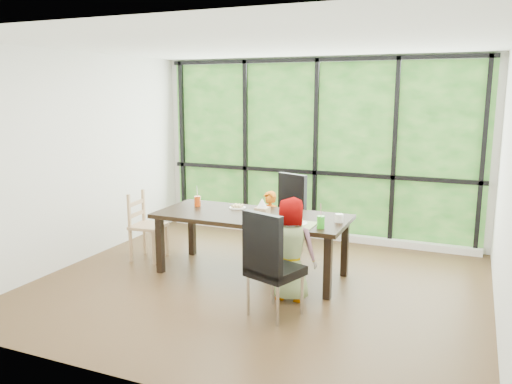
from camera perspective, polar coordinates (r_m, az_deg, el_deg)
ground at (r=6.05m, az=0.30°, el=-10.22°), size 5.00×5.00×0.00m
back_wall at (r=7.81m, az=6.74°, el=4.77°), size 5.00×0.00×5.00m
foliage_backdrop at (r=7.79m, az=6.70°, el=4.75°), size 4.80×0.02×2.65m
window_mullions at (r=7.75m, az=6.61°, el=4.73°), size 4.80×0.06×2.65m
window_sill at (r=7.96m, az=6.32°, el=-4.64°), size 4.80×0.12×0.10m
dining_table at (r=6.27m, az=-0.49°, el=-5.83°), size 2.36×1.09×0.75m
chair_window_leather at (r=7.08m, az=3.03°, el=-2.49°), size 0.59×0.59×1.08m
chair_interior_leather at (r=5.10m, az=2.16°, el=-7.90°), size 0.59×0.59×1.08m
chair_end_beech at (r=6.96m, az=-11.84°, el=-3.71°), size 0.44×0.45×0.90m
child_toddler at (r=6.76m, az=1.50°, el=-3.78°), size 0.39×0.32×0.93m
child_older at (r=5.49m, az=3.80°, el=-6.34°), size 0.57×0.40×1.12m
placemat at (r=5.74m, az=4.10°, el=-3.54°), size 0.50×0.36×0.01m
plate_far at (r=6.50m, az=-2.07°, el=-1.75°), size 0.21×0.21×0.01m
plate_near at (r=5.74m, az=4.46°, el=-3.49°), size 0.25×0.25×0.02m
orange_cup at (r=6.64m, az=-6.51°, el=-1.02°), size 0.08×0.08×0.13m
green_cup at (r=5.58m, az=7.19°, el=-3.33°), size 0.09×0.09×0.14m
white_mug at (r=5.87m, az=9.18°, el=-2.87°), size 0.09×0.09×0.09m
tissue_box at (r=5.98m, az=0.68°, el=-2.32°), size 0.15×0.15×0.13m
crepe_rolls_far at (r=6.49m, az=-2.07°, el=-1.53°), size 0.15×0.12×0.04m
crepe_rolls_near at (r=5.73m, az=4.46°, el=-3.24°), size 0.15×0.12×0.04m
straw_white at (r=6.62m, az=-6.53°, el=-0.13°), size 0.01×0.04×0.20m
straw_pink at (r=5.56m, az=7.21°, el=-2.25°), size 0.01×0.04×0.20m
tissue at (r=5.95m, az=0.69°, el=-1.20°), size 0.12×0.12×0.11m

